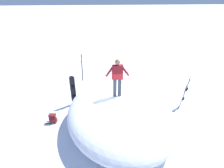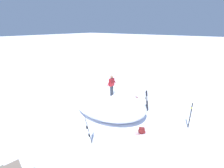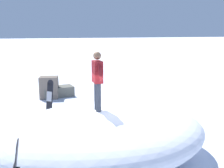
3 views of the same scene
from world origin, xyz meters
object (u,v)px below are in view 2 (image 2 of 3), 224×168
object	(u,v)px
snowboarder_standing	(112,84)
snowboard_primary_upright	(88,130)
backpack_near	(142,131)
backpack_far	(136,99)
snowboard_secondary_upright	(147,100)
trail_marker_pole	(190,115)

from	to	relation	value
snowboarder_standing	snowboard_primary_upright	bearing A→B (deg)	106.66
snowboarder_standing	backpack_near	world-z (taller)	snowboarder_standing
snowboarder_standing	backpack_far	size ratio (longest dim) A/B	2.83
snowboard_secondary_upright	backpack_far	distance (m)	1.84
snowboard_primary_upright	trail_marker_pole	bearing A→B (deg)	-129.84
snowboard_secondary_upright	trail_marker_pole	size ratio (longest dim) A/B	0.94
backpack_near	backpack_far	distance (m)	4.66
backpack_far	snowboard_primary_upright	bearing A→B (deg)	94.46
trail_marker_pole	snowboarder_standing	bearing A→B (deg)	15.87
backpack_far	trail_marker_pole	bearing A→B (deg)	164.70
snowboarder_standing	trail_marker_pole	bearing A→B (deg)	-164.13
snowboard_secondary_upright	trail_marker_pole	xyz separation A→B (m)	(-3.32, 0.43, 0.07)
snowboard_primary_upright	backpack_near	xyz separation A→B (m)	(-2.11, -2.60, -0.66)
snowboarder_standing	snowboard_secondary_upright	distance (m)	3.21
snowboard_primary_upright	backpack_far	world-z (taller)	snowboard_primary_upright
snowboard_primary_upright	trail_marker_pole	distance (m)	6.70
snowboard_primary_upright	backpack_near	distance (m)	3.41
backpack_near	trail_marker_pole	size ratio (longest dim) A/B	0.35
snowboard_primary_upright	backpack_far	xyz separation A→B (m)	(0.50, -6.46, -0.66)
backpack_near	trail_marker_pole	distance (m)	3.43
backpack_far	trail_marker_pole	size ratio (longest dim) A/B	0.30
snowboard_secondary_upright	backpack_far	xyz separation A→B (m)	(1.48, -0.88, -0.66)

